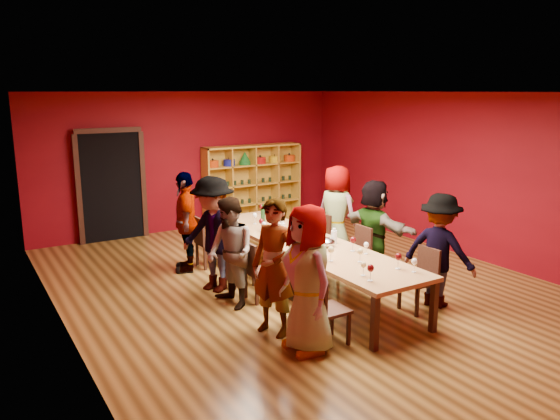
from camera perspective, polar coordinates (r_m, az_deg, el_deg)
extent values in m
cube|color=#513515|center=(8.65, 2.71, -8.16)|extent=(7.10, 9.10, 0.02)
cube|color=#5D040D|center=(12.19, -9.22, 5.06)|extent=(7.10, 0.02, 3.00)
cube|color=#5D040D|center=(6.94, -21.91, -1.22)|extent=(0.02, 9.10, 3.00)
cube|color=#5D040D|center=(10.59, 18.76, 3.46)|extent=(0.02, 9.10, 3.00)
cube|color=white|center=(8.10, 2.93, 12.27)|extent=(7.10, 9.10, 0.02)
cube|color=#AA7846|center=(8.42, 2.76, -3.51)|extent=(1.10, 4.50, 0.06)
cube|color=black|center=(6.65, 9.88, -11.59)|extent=(0.08, 0.08, 0.69)
cube|color=black|center=(10.11, -6.50, -3.05)|extent=(0.08, 0.08, 0.69)
cube|color=black|center=(7.29, 15.77, -9.68)|extent=(0.08, 0.08, 0.69)
cube|color=black|center=(10.55, -1.67, -2.32)|extent=(0.08, 0.08, 0.69)
cube|color=black|center=(11.63, -17.24, 2.32)|extent=(1.20, 0.14, 2.20)
cube|color=black|center=(11.43, -17.53, 7.95)|extent=(1.32, 0.06, 0.10)
cube|color=black|center=(11.43, -20.31, 1.93)|extent=(0.10, 0.06, 2.20)
cube|color=black|center=(11.74, -14.09, 2.59)|extent=(0.10, 0.06, 2.20)
cube|color=gold|center=(12.16, -7.75, 2.23)|extent=(0.04, 0.40, 1.80)
cube|color=gold|center=(13.26, 1.63, 3.19)|extent=(0.04, 0.40, 1.80)
cube|color=gold|center=(12.55, -2.90, 6.70)|extent=(2.40, 0.40, 0.04)
cube|color=gold|center=(12.84, -2.81, -1.14)|extent=(2.40, 0.40, 0.04)
cube|color=gold|center=(12.83, -3.26, 2.86)|extent=(2.40, 0.02, 1.80)
cube|color=gold|center=(12.75, -2.83, 0.74)|extent=(2.36, 0.38, 0.03)
cube|color=gold|center=(12.67, -2.85, 2.74)|extent=(2.36, 0.38, 0.03)
cube|color=gold|center=(12.60, -2.88, 4.75)|extent=(2.36, 0.38, 0.03)
cube|color=gold|center=(12.40, -5.29, 2.48)|extent=(0.03, 0.38, 1.76)
cube|color=gold|center=(12.67, -2.85, 2.74)|extent=(0.03, 0.38, 1.76)
cube|color=gold|center=(12.96, -0.52, 2.97)|extent=(0.03, 0.38, 1.76)
cylinder|color=#D0410C|center=(12.15, -7.04, 4.82)|extent=(0.26, 0.26, 0.15)
sphere|color=black|center=(12.13, -7.05, 5.26)|extent=(0.05, 0.05, 0.05)
cylinder|color=navy|center=(12.31, -5.34, 4.96)|extent=(0.26, 0.26, 0.15)
sphere|color=black|center=(12.30, -5.35, 5.40)|extent=(0.05, 0.05, 0.05)
cylinder|color=#1C702A|center=(12.50, -3.69, 4.94)|extent=(0.26, 0.26, 0.08)
cone|color=#1C702A|center=(12.48, -3.70, 5.62)|extent=(0.24, 0.24, 0.22)
cylinder|color=#AF1614|center=(12.68, -2.08, 5.22)|extent=(0.26, 0.26, 0.15)
sphere|color=black|center=(12.67, -2.09, 5.65)|extent=(0.05, 0.05, 0.05)
cylinder|color=gold|center=(12.88, -0.53, 5.34)|extent=(0.26, 0.26, 0.15)
sphere|color=black|center=(12.87, -0.53, 5.76)|extent=(0.05, 0.05, 0.05)
cylinder|color=#D0410C|center=(13.09, 0.98, 5.45)|extent=(0.26, 0.26, 0.15)
sphere|color=black|center=(13.08, 0.98, 5.87)|extent=(0.05, 0.05, 0.05)
cylinder|color=black|center=(12.29, -7.01, 0.53)|extent=(0.07, 0.07, 0.10)
cylinder|color=black|center=(12.37, -6.23, 0.62)|extent=(0.07, 0.07, 0.10)
cylinder|color=black|center=(12.45, -5.46, 0.72)|extent=(0.07, 0.07, 0.10)
cylinder|color=black|center=(12.53, -4.70, 0.81)|extent=(0.07, 0.07, 0.10)
cylinder|color=black|center=(12.61, -3.95, 0.90)|extent=(0.07, 0.07, 0.10)
cylinder|color=black|center=(12.69, -3.21, 0.98)|extent=(0.07, 0.07, 0.10)
cylinder|color=black|center=(12.78, -2.48, 1.07)|extent=(0.07, 0.07, 0.10)
cylinder|color=black|center=(12.87, -1.76, 1.16)|extent=(0.07, 0.07, 0.10)
cylinder|color=black|center=(12.96, -1.05, 1.24)|extent=(0.07, 0.07, 0.10)
cylinder|color=black|center=(13.05, -0.35, 1.32)|extent=(0.07, 0.07, 0.10)
cylinder|color=black|center=(13.15, 0.34, 1.40)|extent=(0.07, 0.07, 0.10)
cylinder|color=black|center=(13.24, 1.02, 1.48)|extent=(0.07, 0.07, 0.10)
cylinder|color=black|center=(12.21, -7.07, 2.60)|extent=(0.07, 0.07, 0.10)
cylinder|color=black|center=(12.28, -6.28, 2.68)|extent=(0.07, 0.07, 0.10)
cylinder|color=black|center=(12.36, -5.51, 2.76)|extent=(0.07, 0.07, 0.10)
cylinder|color=black|center=(12.44, -4.74, 2.84)|extent=(0.07, 0.07, 0.10)
cylinder|color=black|center=(12.53, -3.98, 2.91)|extent=(0.07, 0.07, 0.10)
cylinder|color=black|center=(12.61, -3.24, 2.99)|extent=(0.07, 0.07, 0.10)
cylinder|color=black|center=(12.70, -2.50, 3.06)|extent=(0.07, 0.07, 0.10)
cylinder|color=black|center=(12.79, -1.77, 3.13)|extent=(0.07, 0.07, 0.10)
cylinder|color=black|center=(12.88, -1.06, 3.20)|extent=(0.07, 0.07, 0.10)
cylinder|color=black|center=(12.97, -0.35, 3.27)|extent=(0.07, 0.07, 0.10)
cylinder|color=black|center=(13.07, 0.34, 3.34)|extent=(0.07, 0.07, 0.10)
cylinder|color=black|center=(13.16, 1.03, 3.41)|extent=(0.07, 0.07, 0.10)
cube|color=black|center=(6.73, 5.17, -10.35)|extent=(0.42, 0.42, 0.04)
cube|color=black|center=(6.54, 3.85, -8.77)|extent=(0.04, 0.40, 0.44)
cube|color=black|center=(6.61, 4.81, -12.94)|extent=(0.04, 0.04, 0.41)
cube|color=black|center=(6.80, 7.18, -12.24)|extent=(0.04, 0.04, 0.41)
cube|color=black|center=(6.86, 3.10, -11.93)|extent=(0.04, 0.04, 0.41)
cube|color=black|center=(7.04, 5.43, -11.29)|extent=(0.04, 0.04, 0.41)
imported|color=#49494E|center=(6.39, 2.87, -7.20)|extent=(0.50, 0.88, 1.77)
cube|color=black|center=(7.18, 2.31, -8.81)|extent=(0.42, 0.42, 0.04)
cube|color=black|center=(7.00, 1.02, -7.28)|extent=(0.04, 0.40, 0.44)
cube|color=black|center=(7.05, 1.90, -11.20)|extent=(0.04, 0.04, 0.41)
cube|color=black|center=(7.23, 4.19, -10.61)|extent=(0.04, 0.04, 0.41)
cube|color=black|center=(7.32, 0.41, -10.29)|extent=(0.04, 0.04, 0.41)
cube|color=black|center=(7.49, 2.66, -9.76)|extent=(0.04, 0.04, 0.41)
imported|color=white|center=(6.82, -0.64, -6.02)|extent=(0.68, 0.77, 1.74)
cube|color=black|center=(8.05, -1.98, -6.43)|extent=(0.42, 0.42, 0.04)
cube|color=black|center=(7.89, -3.20, -5.01)|extent=(0.04, 0.40, 0.44)
cube|color=black|center=(7.91, -2.44, -8.52)|extent=(0.04, 0.04, 0.41)
cube|color=black|center=(8.07, -0.30, -8.08)|extent=(0.04, 0.04, 0.41)
cube|color=black|center=(8.19, -3.60, -7.79)|extent=(0.04, 0.04, 0.41)
cube|color=black|center=(8.34, -1.52, -7.38)|extent=(0.04, 0.04, 0.41)
imported|color=#131A36|center=(7.72, -5.21, -4.49)|extent=(0.45, 0.79, 1.58)
cube|color=black|center=(8.65, -4.32, -5.11)|extent=(0.42, 0.42, 0.04)
cube|color=black|center=(8.50, -5.49, -3.76)|extent=(0.04, 0.40, 0.44)
cube|color=black|center=(8.50, -4.80, -7.03)|extent=(0.04, 0.04, 0.41)
cube|color=black|center=(8.65, -2.77, -6.65)|extent=(0.04, 0.04, 0.41)
cube|color=black|center=(8.79, -5.80, -6.38)|extent=(0.04, 0.04, 0.41)
cube|color=black|center=(8.93, -3.82, -6.04)|extent=(0.04, 0.04, 0.41)
imported|color=silver|center=(8.34, -7.00, -2.54)|extent=(0.90, 1.24, 1.78)
cube|color=black|center=(9.61, -7.36, -3.37)|extent=(0.42, 0.42, 0.04)
cube|color=black|center=(9.48, -8.44, -2.13)|extent=(0.04, 0.40, 0.44)
cube|color=black|center=(9.46, -7.84, -5.07)|extent=(0.04, 0.04, 0.41)
cube|color=black|center=(9.59, -5.97, -4.77)|extent=(0.04, 0.04, 0.41)
cube|color=black|center=(9.76, -8.64, -4.54)|extent=(0.04, 0.04, 0.41)
cube|color=black|center=(9.89, -6.82, -4.26)|extent=(0.04, 0.04, 0.41)
imported|color=#5574AF|center=(9.35, -9.80, -1.21)|extent=(0.81, 1.10, 1.71)
cube|color=black|center=(7.89, 14.22, -7.22)|extent=(0.42, 0.42, 0.04)
cube|color=black|center=(7.94, 15.28, -5.31)|extent=(0.04, 0.40, 0.44)
cube|color=black|center=(7.74, 14.14, -9.38)|extent=(0.04, 0.04, 0.41)
cube|color=black|center=(7.97, 15.88, -8.82)|extent=(0.04, 0.04, 0.41)
cube|color=black|center=(7.96, 12.39, -8.66)|extent=(0.04, 0.04, 0.41)
cube|color=black|center=(8.19, 14.13, -8.15)|extent=(0.04, 0.04, 0.41)
imported|color=beige|center=(8.04, 16.31, -4.07)|extent=(0.78, 1.14, 1.63)
cube|color=black|center=(8.87, 7.72, -4.73)|extent=(0.42, 0.42, 0.04)
cube|color=black|center=(8.92, 8.71, -3.06)|extent=(0.04, 0.40, 0.44)
cube|color=black|center=(8.71, 7.51, -6.60)|extent=(0.04, 0.04, 0.41)
cube|color=black|center=(8.92, 9.22, -6.20)|extent=(0.04, 0.04, 0.41)
cube|color=black|center=(8.97, 6.14, -6.01)|extent=(0.04, 0.04, 0.41)
cube|color=black|center=(9.17, 7.84, -5.64)|extent=(0.04, 0.04, 0.41)
imported|color=#536DAB|center=(9.02, 9.77, -1.97)|extent=(0.53, 1.54, 1.63)
cube|color=black|center=(9.70, 3.69, -3.15)|extent=(0.42, 0.42, 0.04)
cube|color=black|center=(9.75, 4.62, -1.63)|extent=(0.04, 0.40, 0.44)
cube|color=black|center=(9.54, 3.42, -4.83)|extent=(0.04, 0.04, 0.41)
cube|color=black|center=(9.73, 5.07, -4.51)|extent=(0.04, 0.04, 0.41)
cube|color=black|center=(9.80, 2.28, -4.33)|extent=(0.04, 0.04, 0.41)
cube|color=black|center=(9.99, 3.91, -4.03)|extent=(0.04, 0.04, 0.41)
imported|color=#4B4B50|center=(9.86, 5.93, -0.33)|extent=(0.66, 0.93, 1.73)
cylinder|color=white|center=(9.05, -1.96, -2.15)|extent=(0.07, 0.07, 0.01)
cylinder|color=white|center=(9.03, -1.96, -1.77)|extent=(0.01, 0.01, 0.11)
ellipsoid|color=#46070A|center=(9.01, -1.97, -1.20)|extent=(0.08, 0.08, 0.10)
cylinder|color=white|center=(8.01, 4.46, -4.12)|extent=(0.06, 0.06, 0.01)
cylinder|color=white|center=(8.00, 4.46, -3.74)|extent=(0.01, 0.01, 0.10)
ellipsoid|color=#D7C786|center=(7.97, 4.47, -3.15)|extent=(0.08, 0.08, 0.09)
cylinder|color=white|center=(8.54, 4.52, -3.08)|extent=(0.06, 0.06, 0.01)
cylinder|color=white|center=(8.52, 4.53, -2.72)|extent=(0.01, 0.01, 0.10)
ellipsoid|color=white|center=(8.50, 4.54, -2.16)|extent=(0.08, 0.08, 0.09)
cylinder|color=white|center=(9.80, -4.50, -1.05)|extent=(0.06, 0.06, 0.01)
cylinder|color=white|center=(9.78, -4.51, -0.75)|extent=(0.01, 0.01, 0.10)
ellipsoid|color=#D7C786|center=(9.77, -4.52, -0.29)|extent=(0.07, 0.07, 0.08)
cylinder|color=white|center=(7.23, 13.81, -6.30)|extent=(0.06, 0.06, 0.01)
cylinder|color=white|center=(7.21, 13.83, -5.88)|extent=(0.01, 0.01, 0.10)
ellipsoid|color=white|center=(7.19, 13.87, -5.24)|extent=(0.08, 0.08, 0.09)
cylinder|color=white|center=(6.97, 8.68, -6.78)|extent=(0.06, 0.06, 0.01)
cylinder|color=white|center=(6.96, 8.70, -6.34)|extent=(0.01, 0.01, 0.10)
ellipsoid|color=#D7C786|center=(6.93, 8.72, -5.68)|extent=(0.08, 0.08, 0.09)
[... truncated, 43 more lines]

